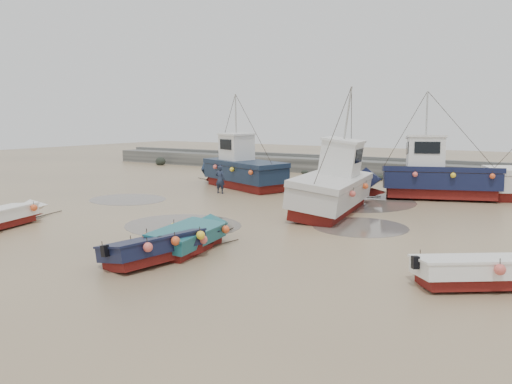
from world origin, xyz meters
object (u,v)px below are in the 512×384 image
person (220,193)px  cabin_boat_1 (333,185)px  dinghy_3 (498,268)px  dinghy_2 (192,233)px  cabin_boat_2 (429,176)px  cabin_boat_0 (240,168)px  dinghy_1 (164,244)px

person → cabin_boat_1: bearing=160.9°
dinghy_3 → cabin_boat_1: size_ratio=0.51×
dinghy_2 → person: size_ratio=3.11×
dinghy_2 → dinghy_3: bearing=-1.7°
dinghy_2 → cabin_boat_1: cabin_boat_1 is taller
dinghy_3 → cabin_boat_2: 15.69m
cabin_boat_0 → person: size_ratio=5.46×
dinghy_1 → person: 14.79m
cabin_boat_1 → person: size_ratio=5.87×
dinghy_3 → dinghy_1: bearing=-108.2°
dinghy_1 → cabin_boat_0: bearing=126.0°
dinghy_2 → cabin_boat_0: cabin_boat_0 is taller
dinghy_3 → cabin_boat_0: cabin_boat_0 is taller
cabin_boat_2 → person: size_ratio=5.29×
dinghy_2 → cabin_boat_2: 16.68m
dinghy_3 → cabin_boat_1: 11.92m
dinghy_3 → cabin_boat_2: (-5.39, 14.71, 0.82)m
person → dinghy_1: bearing=111.6°
dinghy_1 → cabin_boat_0: 17.72m
dinghy_1 → cabin_boat_0: size_ratio=0.58×
dinghy_2 → dinghy_3: (9.86, 1.34, -0.01)m
cabin_boat_0 → cabin_boat_1: 10.04m
dinghy_3 → cabin_boat_1: bearing=-169.2°
dinghy_2 → cabin_boat_2: cabin_boat_2 is taller
dinghy_1 → person: bearing=129.2°
dinghy_3 → cabin_boat_0: (-17.48, 12.89, 0.80)m
cabin_boat_0 → person: 3.33m
cabin_boat_1 → dinghy_1: bearing=-103.9°
dinghy_3 → cabin_boat_1: (-8.59, 8.22, 0.79)m
dinghy_1 → cabin_boat_0: (-7.80, 15.89, 0.79)m
cabin_boat_2 → dinghy_2: bearing=144.3°
dinghy_1 → person: (-7.23, 12.89, -0.55)m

